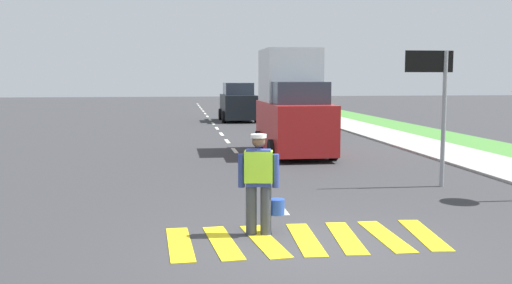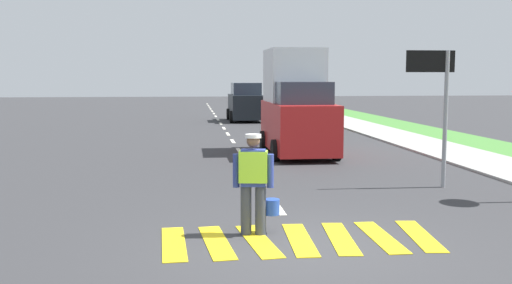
{
  "view_description": "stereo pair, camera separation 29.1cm",
  "coord_description": "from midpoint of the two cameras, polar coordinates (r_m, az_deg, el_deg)",
  "views": [
    {
      "loc": [
        -2.02,
        -8.48,
        2.59
      ],
      "look_at": [
        -0.21,
        4.65,
        1.1
      ],
      "focal_mm": 40.62,
      "sensor_mm": 36.0,
      "label": 1
    },
    {
      "loc": [
        -1.73,
        -8.51,
        2.59
      ],
      "look_at": [
        -0.21,
        4.65,
        1.1
      ],
      "focal_mm": 40.62,
      "sensor_mm": 36.0,
      "label": 2
    }
  ],
  "objects": [
    {
      "name": "road_worker",
      "position": [
        9.47,
        -0.48,
        -3.68
      ],
      "size": [
        0.77,
        0.35,
        1.67
      ],
      "color": "#383D4C",
      "rests_on": "ground"
    },
    {
      "name": "lane_center_line",
      "position": [
        33.85,
        -4.65,
        2.02
      ],
      "size": [
        0.14,
        46.4,
        0.01
      ],
      "color": "silver",
      "rests_on": "ground"
    },
    {
      "name": "car_parked_far",
      "position": [
        29.04,
        4.32,
        3.17
      ],
      "size": [
        1.87,
        4.39,
        2.05
      ],
      "color": "gray",
      "rests_on": "ground"
    },
    {
      "name": "crosswalk_stripes",
      "position": [
        9.42,
        4.0,
        -9.52
      ],
      "size": [
        4.51,
        1.93,
        0.01
      ],
      "color": "yellow",
      "rests_on": "ground"
    },
    {
      "name": "ground_plane",
      "position": [
        29.67,
        -4.19,
        1.39
      ],
      "size": [
        96.0,
        96.0,
        0.0
      ],
      "primitive_type": "plane",
      "color": "#333335"
    },
    {
      "name": "car_outgoing_far",
      "position": [
        34.14,
        -2.03,
        3.83
      ],
      "size": [
        2.09,
        4.06,
        2.25
      ],
      "color": "black",
      "rests_on": "ground"
    },
    {
      "name": "delivery_truck",
      "position": [
        19.51,
        3.2,
        3.53
      ],
      "size": [
        2.16,
        4.6,
        3.54
      ],
      "color": "red",
      "rests_on": "ground"
    },
    {
      "name": "lane_direction_sign",
      "position": [
        14.13,
        16.65,
        5.4
      ],
      "size": [
        1.16,
        0.11,
        3.2
      ],
      "color": "gray",
      "rests_on": "ground"
    },
    {
      "name": "sidewalk_right",
      "position": [
        20.76,
        18.15,
        -1.07
      ],
      "size": [
        2.4,
        72.0,
        0.14
      ],
      "primitive_type": "cube",
      "color": "#9E9E99",
      "rests_on": "ground"
    }
  ]
}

